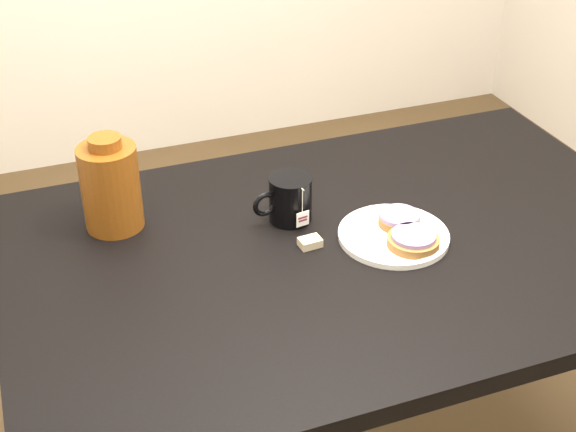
{
  "coord_description": "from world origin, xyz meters",
  "views": [
    {
      "loc": [
        -0.59,
        -1.25,
        1.68
      ],
      "look_at": [
        -0.11,
        0.05,
        0.81
      ],
      "focal_mm": 50.0,
      "sensor_mm": 36.0,
      "label": 1
    }
  ],
  "objects_px": {
    "teabag_pouch": "(310,242)",
    "bagel_package": "(111,186)",
    "mug": "(289,199)",
    "bagel_front": "(413,240)",
    "table": "(345,274)",
    "plate": "(394,235)",
    "bagel_back": "(399,219)"
  },
  "relations": [
    {
      "from": "table",
      "to": "bagel_package",
      "type": "bearing_deg",
      "value": 152.03
    },
    {
      "from": "table",
      "to": "bagel_front",
      "type": "relative_size",
      "value": 10.02
    },
    {
      "from": "bagel_front",
      "to": "mug",
      "type": "xyz_separation_m",
      "value": [
        -0.19,
        0.2,
        0.03
      ]
    },
    {
      "from": "bagel_package",
      "to": "bagel_front",
      "type": "bearing_deg",
      "value": -29.12
    },
    {
      "from": "table",
      "to": "mug",
      "type": "xyz_separation_m",
      "value": [
        -0.08,
        0.12,
        0.14
      ]
    },
    {
      "from": "bagel_package",
      "to": "table",
      "type": "bearing_deg",
      "value": -27.97
    },
    {
      "from": "plate",
      "to": "bagel_front",
      "type": "distance_m",
      "value": 0.06
    },
    {
      "from": "bagel_back",
      "to": "teabag_pouch",
      "type": "relative_size",
      "value": 2.38
    },
    {
      "from": "plate",
      "to": "mug",
      "type": "xyz_separation_m",
      "value": [
        -0.18,
        0.14,
        0.04
      ]
    },
    {
      "from": "teabag_pouch",
      "to": "bagel_package",
      "type": "height_order",
      "value": "bagel_package"
    },
    {
      "from": "table",
      "to": "teabag_pouch",
      "type": "distance_m",
      "value": 0.12
    },
    {
      "from": "bagel_back",
      "to": "mug",
      "type": "distance_m",
      "value": 0.24
    },
    {
      "from": "teabag_pouch",
      "to": "bagel_package",
      "type": "bearing_deg",
      "value": 148.63
    },
    {
      "from": "bagel_package",
      "to": "teabag_pouch",
      "type": "bearing_deg",
      "value": -31.37
    },
    {
      "from": "table",
      "to": "bagel_back",
      "type": "distance_m",
      "value": 0.16
    },
    {
      "from": "bagel_front",
      "to": "mug",
      "type": "relative_size",
      "value": 0.98
    },
    {
      "from": "mug",
      "to": "bagel_package",
      "type": "distance_m",
      "value": 0.38
    },
    {
      "from": "bagel_back",
      "to": "bagel_front",
      "type": "xyz_separation_m",
      "value": [
        -0.01,
        -0.08,
        -0.0
      ]
    },
    {
      "from": "mug",
      "to": "bagel_front",
      "type": "bearing_deg",
      "value": -55.0
    },
    {
      "from": "bagel_front",
      "to": "table",
      "type": "bearing_deg",
      "value": 146.7
    },
    {
      "from": "bagel_back",
      "to": "bagel_front",
      "type": "distance_m",
      "value": 0.08
    },
    {
      "from": "table",
      "to": "teabag_pouch",
      "type": "bearing_deg",
      "value": 171.03
    },
    {
      "from": "bagel_back",
      "to": "plate",
      "type": "bearing_deg",
      "value": -134.27
    },
    {
      "from": "bagel_front",
      "to": "bagel_package",
      "type": "xyz_separation_m",
      "value": [
        -0.55,
        0.31,
        0.07
      ]
    },
    {
      "from": "teabag_pouch",
      "to": "bagel_back",
      "type": "bearing_deg",
      "value": -2.32
    },
    {
      "from": "table",
      "to": "teabag_pouch",
      "type": "xyz_separation_m",
      "value": [
        -0.08,
        0.01,
        0.09
      ]
    },
    {
      "from": "table",
      "to": "bagel_package",
      "type": "height_order",
      "value": "bagel_package"
    },
    {
      "from": "bagel_back",
      "to": "bagel_package",
      "type": "relative_size",
      "value": 0.51
    },
    {
      "from": "bagel_back",
      "to": "bagel_package",
      "type": "height_order",
      "value": "bagel_package"
    },
    {
      "from": "mug",
      "to": "teabag_pouch",
      "type": "relative_size",
      "value": 3.17
    },
    {
      "from": "mug",
      "to": "plate",
      "type": "bearing_deg",
      "value": -48.56
    },
    {
      "from": "plate",
      "to": "table",
      "type": "bearing_deg",
      "value": 167.41
    }
  ]
}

